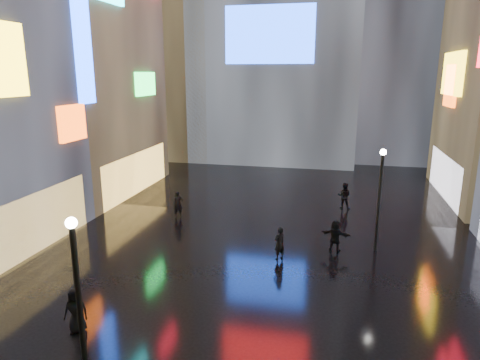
% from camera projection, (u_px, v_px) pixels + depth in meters
% --- Properties ---
extents(ground, '(140.00, 140.00, 0.00)m').
position_uv_depth(ground, '(272.00, 232.00, 24.05)').
color(ground, black).
rests_on(ground, ground).
extents(building_left_far, '(10.28, 12.00, 22.00)m').
position_uv_depth(building_left_far, '(65.00, 40.00, 30.49)').
color(building_left_far, black).
rests_on(building_left_far, ground).
extents(tower_flank_left, '(10.00, 10.00, 26.00)m').
position_uv_depth(tower_flank_left, '(173.00, 31.00, 44.70)').
color(tower_flank_left, black).
rests_on(tower_flank_left, ground).
extents(lamp_near, '(0.30, 0.30, 5.20)m').
position_uv_depth(lamp_near, '(79.00, 298.00, 11.27)').
color(lamp_near, black).
rests_on(lamp_near, ground).
extents(lamp_far, '(0.30, 0.30, 5.20)m').
position_uv_depth(lamp_far, '(380.00, 195.00, 20.85)').
color(lamp_far, black).
rests_on(lamp_far, ground).
extents(pedestrian_4, '(0.91, 0.70, 1.65)m').
position_uv_depth(pedestrian_4, '(76.00, 310.00, 14.63)').
color(pedestrian_4, black).
rests_on(pedestrian_4, ground).
extents(pedestrian_5, '(1.55, 0.76, 1.60)m').
position_uv_depth(pedestrian_5, '(335.00, 236.00, 21.36)').
color(pedestrian_5, black).
rests_on(pedestrian_5, ground).
extents(pedestrian_6, '(0.71, 0.65, 1.63)m').
position_uv_depth(pedestrian_6, '(178.00, 205.00, 26.39)').
color(pedestrian_6, black).
rests_on(pedestrian_6, ground).
extents(pedestrian_7, '(0.91, 0.74, 1.74)m').
position_uv_depth(pedestrian_7, '(344.00, 196.00, 28.05)').
color(pedestrian_7, black).
rests_on(pedestrian_7, ground).
extents(umbrella_2, '(1.25, 1.26, 0.81)m').
position_uv_depth(umbrella_2, '(72.00, 277.00, 14.33)').
color(umbrella_2, black).
rests_on(umbrella_2, pedestrian_4).
extents(pedestrian_8, '(0.69, 0.69, 1.62)m').
position_uv_depth(pedestrian_8, '(280.00, 243.00, 20.41)').
color(pedestrian_8, black).
rests_on(pedestrian_8, ground).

